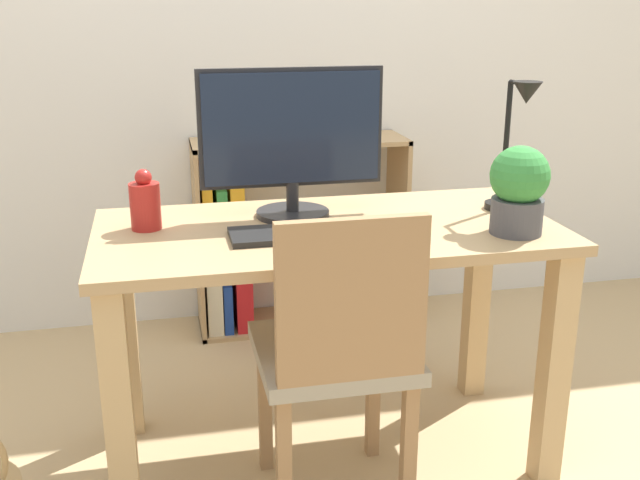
# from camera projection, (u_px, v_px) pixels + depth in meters

# --- Properties ---
(ground_plane) EXTENTS (10.00, 10.00, 0.00)m
(ground_plane) POSITION_uv_depth(u_px,v_px,m) (327.00, 452.00, 2.29)
(ground_plane) COLOR tan
(wall_back) EXTENTS (8.00, 0.05, 2.60)m
(wall_back) POSITION_uv_depth(u_px,v_px,m) (263.00, 4.00, 2.96)
(wall_back) COLOR silver
(wall_back) RESTS_ON ground_plane
(desk) EXTENTS (1.27, 0.63, 0.72)m
(desk) POSITION_uv_depth(u_px,v_px,m) (328.00, 275.00, 2.11)
(desk) COLOR tan
(desk) RESTS_ON ground_plane
(monitor) EXTENTS (0.52, 0.21, 0.42)m
(monitor) POSITION_uv_depth(u_px,v_px,m) (292.00, 136.00, 2.09)
(monitor) COLOR #232326
(monitor) RESTS_ON desk
(keyboard) EXTENTS (0.41, 0.15, 0.02)m
(keyboard) POSITION_uv_depth(u_px,v_px,m) (308.00, 233.00, 1.98)
(keyboard) COLOR black
(keyboard) RESTS_ON desk
(vase) EXTENTS (0.08, 0.08, 0.17)m
(vase) POSITION_uv_depth(u_px,v_px,m) (145.00, 204.00, 2.02)
(vase) COLOR #B2231E
(vase) RESTS_ON desk
(desk_lamp) EXTENTS (0.10, 0.19, 0.38)m
(desk_lamp) POSITION_uv_depth(u_px,v_px,m) (516.00, 134.00, 2.11)
(desk_lamp) COLOR black
(desk_lamp) RESTS_ON desk
(potted_plant) EXTENTS (0.16, 0.16, 0.24)m
(potted_plant) POSITION_uv_depth(u_px,v_px,m) (519.00, 189.00, 1.96)
(potted_plant) COLOR #4C4C51
(potted_plant) RESTS_ON desk
(chair) EXTENTS (0.40, 0.40, 0.86)m
(chair) POSITION_uv_depth(u_px,v_px,m) (339.00, 350.00, 1.90)
(chair) COLOR #9E937F
(chair) RESTS_ON ground_plane
(bookshelf) EXTENTS (0.86, 0.28, 0.79)m
(bookshelf) POSITION_uv_depth(u_px,v_px,m) (265.00, 244.00, 3.07)
(bookshelf) COLOR tan
(bookshelf) RESTS_ON ground_plane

